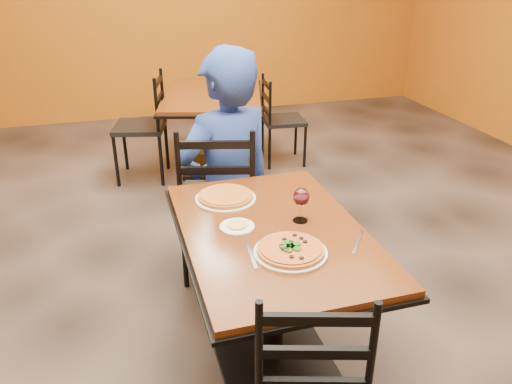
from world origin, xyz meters
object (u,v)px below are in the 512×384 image
object	(u,v)px
chair_main_far	(219,199)
chair_second_left	(140,127)
chair_second_right	(284,121)
plate_main	(290,252)
pizza_main	(291,249)
table_second	(214,113)
side_plate	(237,227)
plate_far	(226,199)
diner	(226,163)
pizza_far	(226,196)
table_main	(272,265)
wine_glass	(301,204)

from	to	relation	value
chair_main_far	chair_second_left	world-z (taller)	chair_main_far
chair_second_right	plate_main	world-z (taller)	chair_second_right
chair_main_far	chair_second_left	bearing A→B (deg)	-62.95
plate_main	pizza_main	distance (m)	0.02
table_second	side_plate	xyz separation A→B (m)	(-0.42, -2.48, 0.20)
chair_main_far	side_plate	size ratio (longest dim) A/B	6.33
chair_second_right	plate_far	world-z (taller)	chair_second_right
plate_main	side_plate	size ratio (longest dim) A/B	1.94
table_second	chair_main_far	bearing A→B (deg)	-101.18
table_second	chair_main_far	world-z (taller)	chair_main_far
table_second	plate_far	xyz separation A→B (m)	(-0.40, -2.17, 0.20)
diner	plate_far	size ratio (longest dim) A/B	4.61
pizza_main	side_plate	size ratio (longest dim) A/B	1.77
diner	pizza_far	world-z (taller)	diner
pizza_main	plate_far	size ratio (longest dim) A/B	0.92
pizza_main	pizza_far	world-z (taller)	same
table_second	pizza_main	bearing A→B (deg)	-95.34
plate_main	pizza_main	size ratio (longest dim) A/B	1.09
diner	plate_far	bearing A→B (deg)	58.80
diner	plate_far	distance (m)	0.58
table_second	pizza_main	xyz separation A→B (m)	(-0.26, -2.75, 0.21)
side_plate	chair_second_right	bearing A→B (deg)	66.07
chair_second_right	plate_far	size ratio (longest dim) A/B	2.74
chair_second_left	chair_second_right	size ratio (longest dim) A/B	1.13
table_main	table_second	xyz separation A→B (m)	(0.26, 2.54, 0.00)
chair_second_right	pizza_far	distance (m)	2.45
chair_main_far	pizza_main	bearing A→B (deg)	108.92
plate_main	wine_glass	size ratio (longest dim) A/B	1.72
pizza_main	plate_far	distance (m)	0.59
pizza_main	pizza_far	distance (m)	0.59
chair_main_far	chair_second_right	xyz separation A→B (m)	(1.01, 1.67, -0.08)
plate_main	pizza_far	bearing A→B (deg)	103.87
chair_second_right	pizza_main	xyz separation A→B (m)	(-0.94, -2.75, 0.35)
plate_main	wine_glass	distance (m)	0.30
plate_far	wine_glass	size ratio (longest dim) A/B	1.72
chair_second_right	diner	distance (m)	1.89
chair_main_far	plate_far	bearing A→B (deg)	97.28
plate_far	side_plate	xyz separation A→B (m)	(-0.02, -0.30, 0.00)
chair_second_right	pizza_far	bearing A→B (deg)	159.34
chair_second_right	pizza_far	size ratio (longest dim) A/B	3.04
side_plate	wine_glass	size ratio (longest dim) A/B	0.89
pizza_far	pizza_main	bearing A→B (deg)	-76.13
table_second	table_main	bearing A→B (deg)	-95.92
plate_main	chair_second_left	bearing A→B (deg)	98.79
side_plate	wine_glass	world-z (taller)	wine_glass
diner	side_plate	size ratio (longest dim) A/B	8.93
chair_second_right	plate_far	distance (m)	2.45
chair_second_right	pizza_main	bearing A→B (deg)	166.93
pizza_main	wine_glass	bearing A→B (deg)	60.99
chair_second_right	diner	xyz separation A→B (m)	(-0.95, -1.61, 0.29)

